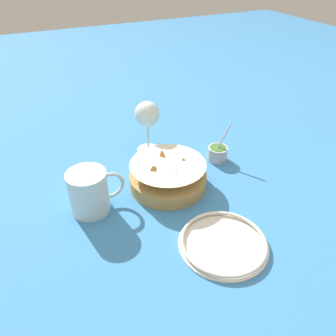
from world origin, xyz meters
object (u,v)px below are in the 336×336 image
(food_basket, at_px, (168,176))
(wine_glass, at_px, (147,116))
(side_plate, at_px, (223,243))
(sauce_cup, at_px, (218,153))
(beer_mug, at_px, (90,193))

(food_basket, height_order, wine_glass, wine_glass)
(wine_glass, bearing_deg, side_plate, -90.30)
(wine_glass, relative_size, side_plate, 0.82)
(food_basket, relative_size, wine_glass, 1.27)
(side_plate, bearing_deg, food_basket, 94.86)
(sauce_cup, bearing_deg, beer_mug, -171.94)
(food_basket, distance_m, side_plate, 0.24)
(sauce_cup, xyz_separation_m, wine_glass, (-0.17, 0.14, 0.09))
(sauce_cup, distance_m, side_plate, 0.34)
(sauce_cup, xyz_separation_m, side_plate, (-0.17, -0.29, -0.02))
(sauce_cup, relative_size, beer_mug, 0.83)
(sauce_cup, height_order, wine_glass, wine_glass)
(sauce_cup, bearing_deg, wine_glass, 139.71)
(food_basket, bearing_deg, sauce_cup, 15.22)
(food_basket, xyz_separation_m, wine_glass, (0.02, 0.19, 0.09))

